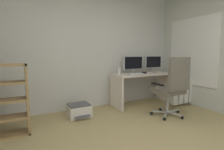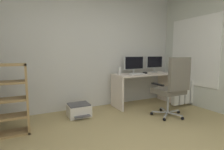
{
  "view_description": "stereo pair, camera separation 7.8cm",
  "coord_description": "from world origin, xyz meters",
  "px_view_note": "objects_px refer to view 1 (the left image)",
  "views": [
    {
      "loc": [
        -1.27,
        -1.4,
        1.2
      ],
      "look_at": [
        0.33,
        1.59,
        0.79
      ],
      "focal_mm": 28.12,
      "sensor_mm": 36.0,
      "label": 1
    },
    {
      "loc": [
        -1.2,
        -1.44,
        1.2
      ],
      "look_at": [
        0.33,
        1.59,
        0.79
      ],
      "focal_mm": 28.12,
      "sensor_mm": 36.0,
      "label": 2
    }
  ],
  "objects_px": {
    "desk": "(142,82)",
    "office_chair": "(173,85)",
    "computer_mouse": "(144,73)",
    "radiator": "(187,91)",
    "printer": "(79,110)",
    "monitor_main": "(133,63)",
    "monitor_secondary": "(153,63)",
    "keyboard": "(136,74)",
    "desktop_speaker": "(119,71)"
  },
  "relations": [
    {
      "from": "desk",
      "to": "desktop_speaker",
      "type": "distance_m",
      "value": 0.67
    },
    {
      "from": "desk",
      "to": "computer_mouse",
      "type": "relative_size",
      "value": 14.45
    },
    {
      "from": "keyboard",
      "to": "radiator",
      "type": "height_order",
      "value": "keyboard"
    },
    {
      "from": "desktop_speaker",
      "to": "printer",
      "type": "distance_m",
      "value": 1.23
    },
    {
      "from": "desk",
      "to": "office_chair",
      "type": "bearing_deg",
      "value": -92.82
    },
    {
      "from": "desk",
      "to": "monitor_secondary",
      "type": "bearing_deg",
      "value": 15.5
    },
    {
      "from": "computer_mouse",
      "to": "radiator",
      "type": "bearing_deg",
      "value": -33.14
    },
    {
      "from": "monitor_main",
      "to": "office_chair",
      "type": "bearing_deg",
      "value": -82.61
    },
    {
      "from": "monitor_main",
      "to": "printer",
      "type": "relative_size",
      "value": 1.21
    },
    {
      "from": "keyboard",
      "to": "office_chair",
      "type": "relative_size",
      "value": 0.3
    },
    {
      "from": "office_chair",
      "to": "desktop_speaker",
      "type": "bearing_deg",
      "value": 118.0
    },
    {
      "from": "desktop_speaker",
      "to": "radiator",
      "type": "bearing_deg",
      "value": -21.94
    },
    {
      "from": "office_chair",
      "to": "monitor_secondary",
      "type": "bearing_deg",
      "value": 66.6
    },
    {
      "from": "computer_mouse",
      "to": "radiator",
      "type": "xyz_separation_m",
      "value": [
        0.89,
        -0.51,
        -0.44
      ]
    },
    {
      "from": "computer_mouse",
      "to": "monitor_secondary",
      "type": "bearing_deg",
      "value": 17.21
    },
    {
      "from": "computer_mouse",
      "to": "office_chair",
      "type": "distance_m",
      "value": 0.95
    },
    {
      "from": "desk",
      "to": "printer",
      "type": "height_order",
      "value": "desk"
    },
    {
      "from": "radiator",
      "to": "printer",
      "type": "bearing_deg",
      "value": 169.95
    },
    {
      "from": "monitor_secondary",
      "to": "keyboard",
      "type": "distance_m",
      "value": 0.7
    },
    {
      "from": "desktop_speaker",
      "to": "printer",
      "type": "height_order",
      "value": "desktop_speaker"
    },
    {
      "from": "desk",
      "to": "printer",
      "type": "xyz_separation_m",
      "value": [
        -1.59,
        -0.1,
        -0.43
      ]
    },
    {
      "from": "monitor_main",
      "to": "desktop_speaker",
      "type": "xyz_separation_m",
      "value": [
        -0.41,
        -0.05,
        -0.15
      ]
    },
    {
      "from": "monitor_secondary",
      "to": "printer",
      "type": "height_order",
      "value": "monitor_secondary"
    },
    {
      "from": "desk",
      "to": "office_chair",
      "type": "height_order",
      "value": "office_chair"
    },
    {
      "from": "desktop_speaker",
      "to": "computer_mouse",
      "type": "bearing_deg",
      "value": -9.38
    },
    {
      "from": "desktop_speaker",
      "to": "office_chair",
      "type": "height_order",
      "value": "office_chair"
    },
    {
      "from": "monitor_main",
      "to": "computer_mouse",
      "type": "relative_size",
      "value": 5.47
    },
    {
      "from": "monitor_main",
      "to": "printer",
      "type": "bearing_deg",
      "value": -171.36
    },
    {
      "from": "office_chair",
      "to": "radiator",
      "type": "relative_size",
      "value": 1.15
    },
    {
      "from": "desk",
      "to": "radiator",
      "type": "bearing_deg",
      "value": -30.59
    },
    {
      "from": "printer",
      "to": "office_chair",
      "type": "bearing_deg",
      "value": -29.48
    },
    {
      "from": "monitor_secondary",
      "to": "printer",
      "type": "relative_size",
      "value": 1.05
    },
    {
      "from": "computer_mouse",
      "to": "radiator",
      "type": "relative_size",
      "value": 0.1
    },
    {
      "from": "office_chair",
      "to": "printer",
      "type": "relative_size",
      "value": 2.52
    },
    {
      "from": "desk",
      "to": "computer_mouse",
      "type": "xyz_separation_m",
      "value": [
        0.02,
        -0.03,
        0.22
      ]
    },
    {
      "from": "keyboard",
      "to": "monitor_secondary",
      "type": "bearing_deg",
      "value": 16.48
    },
    {
      "from": "keyboard",
      "to": "monitor_main",
      "type": "bearing_deg",
      "value": 80.93
    },
    {
      "from": "monitor_secondary",
      "to": "desktop_speaker",
      "type": "xyz_separation_m",
      "value": [
        -1.02,
        -0.05,
        -0.15
      ]
    },
    {
      "from": "desk",
      "to": "keyboard",
      "type": "xyz_separation_m",
      "value": [
        -0.22,
        -0.05,
        0.21
      ]
    },
    {
      "from": "office_chair",
      "to": "radiator",
      "type": "bearing_deg",
      "value": 24.04
    },
    {
      "from": "keyboard",
      "to": "computer_mouse",
      "type": "distance_m",
      "value": 0.25
    },
    {
      "from": "desk",
      "to": "printer",
      "type": "relative_size",
      "value": 3.19
    },
    {
      "from": "desk",
      "to": "computer_mouse",
      "type": "distance_m",
      "value": 0.22
    },
    {
      "from": "radiator",
      "to": "keyboard",
      "type": "bearing_deg",
      "value": 156.66
    },
    {
      "from": "desktop_speaker",
      "to": "office_chair",
      "type": "bearing_deg",
      "value": -62.0
    },
    {
      "from": "keyboard",
      "to": "radiator",
      "type": "bearing_deg",
      "value": -21.47
    },
    {
      "from": "monitor_main",
      "to": "keyboard",
      "type": "distance_m",
      "value": 0.28
    },
    {
      "from": "radiator",
      "to": "desk",
      "type": "bearing_deg",
      "value": 149.41
    },
    {
      "from": "monitor_main",
      "to": "radiator",
      "type": "relative_size",
      "value": 0.55
    },
    {
      "from": "keyboard",
      "to": "office_chair",
      "type": "bearing_deg",
      "value": -77.46
    }
  ]
}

